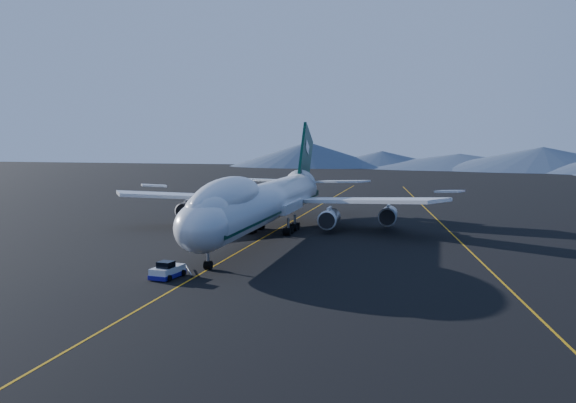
# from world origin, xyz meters

# --- Properties ---
(ground) EXTENTS (500.00, 500.00, 0.00)m
(ground) POSITION_xyz_m (0.00, 0.00, 0.00)
(ground) COLOR black
(ground) RESTS_ON ground
(taxiway_line_main) EXTENTS (0.25, 220.00, 0.01)m
(taxiway_line_main) POSITION_xyz_m (0.00, 0.00, 0.01)
(taxiway_line_main) COLOR #C5880B
(taxiway_line_main) RESTS_ON ground
(taxiway_line_side) EXTENTS (28.08, 198.09, 0.01)m
(taxiway_line_side) POSITION_xyz_m (30.00, 10.00, 0.01)
(taxiway_line_side) COLOR #C5880B
(taxiway_line_side) RESTS_ON ground
(boeing_747) EXTENTS (59.62, 72.43, 19.37)m
(boeing_747) POSITION_xyz_m (0.00, 0.03, 5.81)
(boeing_747) COLOR silver
(boeing_747) RESTS_ON ground
(pushback_tug) EXTENTS (3.24, 5.00, 2.05)m
(pushback_tug) POSITION_xyz_m (-3.00, -31.96, 0.65)
(pushback_tug) COLOR silver
(pushback_tug) RESTS_ON ground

